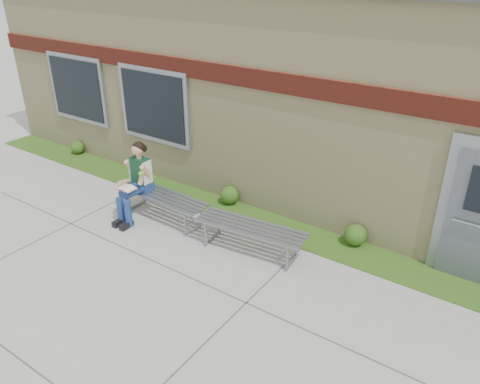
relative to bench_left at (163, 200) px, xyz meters
The scene contains 9 objects.
ground 2.41m from the bench_left, 44.55° to the right, with size 80.00×80.00×0.00m, color #9E9E99.
grass_strip 1.97m from the bench_left, 28.86° to the left, with size 16.00×0.80×0.02m, color #284A13.
school_building 4.95m from the bench_left, 68.61° to the left, with size 16.20×6.22×4.20m.
bench_left is the anchor object (origin of this frame).
bench_right 2.00m from the bench_left, ahead, with size 1.96×0.73×0.50m.
girl 0.63m from the bench_left, 152.48° to the right, with size 0.54×0.89×1.50m.
shrub_west 4.22m from the bench_left, 163.69° to the left, with size 0.33×0.33×0.33m, color #284A13.
shrub_mid 1.39m from the bench_left, 58.90° to the left, with size 0.38×0.38×0.38m, color #284A13.
shrub_east 3.61m from the bench_left, 19.18° to the left, with size 0.38×0.38×0.38m, color #284A13.
Camera 1 is at (3.96, -3.97, 4.53)m, focal length 35.00 mm.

